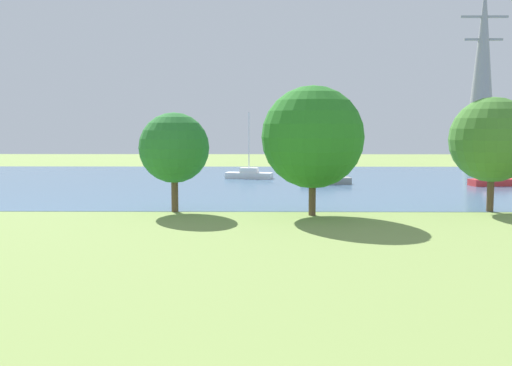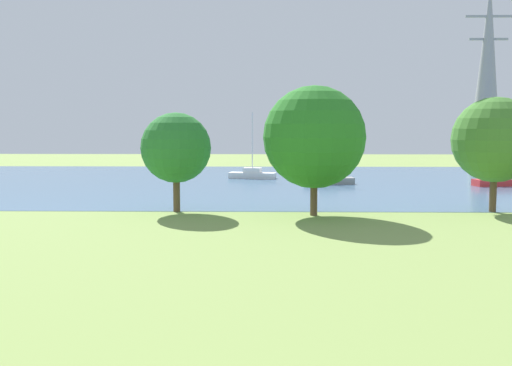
% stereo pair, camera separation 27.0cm
% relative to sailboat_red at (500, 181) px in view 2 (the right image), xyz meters
% --- Properties ---
extents(ground_plane, '(160.00, 160.00, 0.00)m').
position_rel_sailboat_red_xyz_m(ground_plane, '(-22.58, -24.40, -0.47)').
color(ground_plane, '#7F994C').
extents(water_surface, '(140.00, 40.00, 0.02)m').
position_rel_sailboat_red_xyz_m(water_surface, '(-22.58, 3.60, -0.46)').
color(water_surface, '#4C7092').
rests_on(water_surface, ground).
extents(sailboat_red, '(5.00, 2.40, 7.17)m').
position_rel_sailboat_red_xyz_m(sailboat_red, '(0.00, 0.00, 0.00)').
color(sailboat_red, red).
rests_on(sailboat_red, water_surface).
extents(sailboat_gray, '(4.92, 1.95, 5.76)m').
position_rel_sailboat_red_xyz_m(sailboat_gray, '(-15.46, 1.27, -0.02)').
color(sailboat_gray, gray).
rests_on(sailboat_gray, water_surface).
extents(sailboat_white, '(5.00, 2.43, 6.78)m').
position_rel_sailboat_red_xyz_m(sailboat_white, '(-22.68, 6.83, -0.00)').
color(sailboat_white, white).
rests_on(sailboat_white, water_surface).
extents(tree_west_near, '(4.49, 4.49, 6.36)m').
position_rel_sailboat_red_xyz_m(tree_west_near, '(-26.93, -16.35, 3.63)').
color(tree_west_near, brown).
rests_on(tree_west_near, ground).
extents(tree_east_far, '(6.27, 6.27, 7.97)m').
position_rel_sailboat_red_xyz_m(tree_east_far, '(-18.22, -17.76, 4.36)').
color(tree_east_far, brown).
rests_on(tree_east_far, ground).
extents(tree_east_near, '(5.41, 5.41, 7.33)m').
position_rel_sailboat_red_xyz_m(tree_east_near, '(-6.65, -16.12, 4.15)').
color(tree_east_near, brown).
rests_on(tree_east_near, ground).
extents(electricity_pylon, '(6.40, 4.40, 24.91)m').
position_rel_sailboat_red_xyz_m(electricity_pylon, '(8.52, 27.82, 12.01)').
color(electricity_pylon, gray).
rests_on(electricity_pylon, ground).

